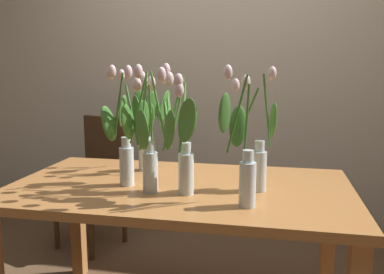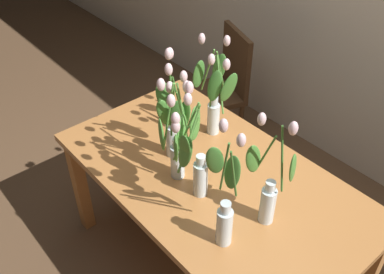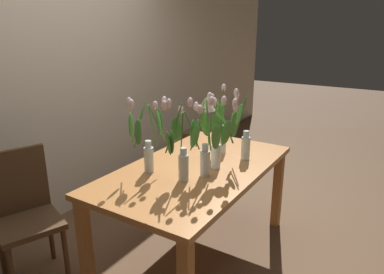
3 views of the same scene
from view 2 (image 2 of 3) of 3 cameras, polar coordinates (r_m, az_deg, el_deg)
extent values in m
plane|color=brown|center=(2.72, 2.17, -16.26)|extent=(18.00, 18.00, 0.00)
cube|color=#B7753D|center=(2.17, 2.62, -5.23)|extent=(1.60, 0.90, 0.04)
cube|color=#B7753D|center=(2.74, -14.46, -6.23)|extent=(0.07, 0.07, 0.70)
cube|color=#B7753D|center=(3.03, -1.65, 0.36)|extent=(0.07, 0.07, 0.70)
cube|color=#B7753D|center=(2.42, 22.17, -16.30)|extent=(0.07, 0.07, 0.70)
cylinder|color=silver|center=(2.09, -1.91, -3.26)|extent=(0.07, 0.07, 0.18)
cylinder|color=silver|center=(2.02, -1.98, -0.82)|extent=(0.04, 0.04, 0.05)
cylinder|color=silver|center=(2.11, -1.89, -3.87)|extent=(0.06, 0.06, 0.11)
cylinder|color=#56933D|center=(1.97, -2.55, 3.92)|extent=(0.10, 0.05, 0.32)
ellipsoid|color=silver|center=(1.93, -3.09, 8.85)|extent=(0.04, 0.04, 0.06)
ellipsoid|color=#4C8E38|center=(2.03, -3.56, 3.15)|extent=(0.05, 0.12, 0.18)
cylinder|color=#56933D|center=(1.95, -1.28, 2.80)|extent=(0.02, 0.07, 0.28)
ellipsoid|color=silver|center=(1.89, -0.72, 6.65)|extent=(0.04, 0.04, 0.06)
ellipsoid|color=#4C8E38|center=(2.01, -1.06, 2.89)|extent=(0.10, 0.04, 0.18)
cylinder|color=#56933D|center=(1.91, -3.10, 2.74)|extent=(0.03, 0.06, 0.33)
ellipsoid|color=silver|center=(1.81, -4.10, 6.87)|extent=(0.04, 0.04, 0.06)
ellipsoid|color=#4C8E38|center=(1.93, -4.03, 0.29)|extent=(0.08, 0.05, 0.17)
cylinder|color=#56933D|center=(1.89, -1.12, 2.50)|extent=(0.07, 0.02, 0.33)
ellipsoid|color=silver|center=(1.78, -0.36, 6.49)|extent=(0.04, 0.04, 0.06)
ellipsoid|color=#4C8E38|center=(1.90, 0.39, 1.82)|extent=(0.04, 0.09, 0.18)
cylinder|color=silver|center=(2.00, 1.12, -5.55)|extent=(0.07, 0.07, 0.18)
cylinder|color=silver|center=(1.92, 1.17, -3.08)|extent=(0.04, 0.04, 0.05)
cylinder|color=silver|center=(2.02, 1.11, -6.16)|extent=(0.06, 0.06, 0.11)
cylinder|color=#56933D|center=(1.82, -0.83, 0.58)|extent=(0.08, 0.09, 0.31)
ellipsoid|color=silver|center=(1.73, -2.77, 4.77)|extent=(0.04, 0.04, 0.06)
ellipsoid|color=#4C8E38|center=(1.84, -2.11, -1.51)|extent=(0.09, 0.08, 0.18)
cylinder|color=#56933D|center=(1.80, -0.49, -1.11)|extent=(0.01, 0.12, 0.24)
ellipsoid|color=silver|center=(1.69, -2.16, 1.39)|extent=(0.04, 0.04, 0.06)
ellipsoid|color=#4C8E38|center=(1.76, -0.88, -2.04)|extent=(0.10, 0.04, 0.18)
cylinder|color=#56933D|center=(1.79, -0.49, -0.65)|extent=(0.01, 0.12, 0.28)
ellipsoid|color=silver|center=(1.67, -2.17, 2.40)|extent=(0.04, 0.04, 0.06)
ellipsoid|color=#4C8E38|center=(1.76, -0.92, -1.63)|extent=(0.10, 0.05, 0.18)
cylinder|color=#56933D|center=(1.85, 0.24, 0.77)|extent=(0.07, 0.02, 0.30)
ellipsoid|color=silver|center=(1.77, -0.54, 4.97)|extent=(0.04, 0.04, 0.06)
ellipsoid|color=#4C8E38|center=(1.86, -1.31, 0.55)|extent=(0.06, 0.11, 0.18)
cylinder|color=silver|center=(2.21, -2.55, -0.49)|extent=(0.07, 0.07, 0.18)
cylinder|color=silver|center=(2.14, -2.64, 1.90)|extent=(0.04, 0.04, 0.05)
cylinder|color=silver|center=(2.23, -2.53, -1.09)|extent=(0.06, 0.06, 0.11)
cylinder|color=#3D752D|center=(2.11, -2.77, 6.35)|extent=(0.09, 0.08, 0.31)
ellipsoid|color=silver|center=(2.08, -2.91, 10.92)|extent=(0.04, 0.04, 0.06)
ellipsoid|color=#427F33|center=(2.19, -3.46, 5.19)|extent=(0.09, 0.07, 0.18)
cylinder|color=#3D752D|center=(2.07, -1.78, 4.76)|extent=(0.04, 0.05, 0.26)
ellipsoid|color=silver|center=(2.00, -1.11, 7.94)|extent=(0.04, 0.04, 0.06)
ellipsoid|color=#427F33|center=(2.09, -0.61, 5.23)|extent=(0.08, 0.07, 0.17)
cylinder|color=#3D752D|center=(2.02, -2.78, 3.94)|extent=(0.08, 0.07, 0.26)
ellipsoid|color=silver|center=(1.90, -2.93, 6.51)|extent=(0.04, 0.04, 0.06)
ellipsoid|color=#427F33|center=(1.99, -1.97, 2.88)|extent=(0.07, 0.07, 0.17)
cylinder|color=#3D752D|center=(2.09, -2.90, 6.26)|extent=(0.08, 0.05, 0.32)
ellipsoid|color=silver|center=(2.05, -3.15, 10.80)|extent=(0.04, 0.04, 0.06)
ellipsoid|color=#427F33|center=(2.17, -3.68, 5.09)|extent=(0.09, 0.10, 0.18)
cylinder|color=silver|center=(1.82, 4.26, -11.68)|extent=(0.07, 0.07, 0.18)
cylinder|color=silver|center=(1.73, 4.44, -9.24)|extent=(0.04, 0.04, 0.05)
cylinder|color=silver|center=(1.84, 4.21, -12.28)|extent=(0.06, 0.06, 0.11)
cylinder|color=#3D752D|center=(1.66, 5.49, -5.00)|extent=(0.03, 0.08, 0.29)
ellipsoid|color=silver|center=(1.59, 6.48, -0.42)|extent=(0.04, 0.04, 0.06)
ellipsoid|color=#427F33|center=(1.72, 5.32, -4.68)|extent=(0.08, 0.05, 0.17)
cylinder|color=#3D752D|center=(1.65, 4.27, -4.06)|extent=(0.09, 0.06, 0.32)
ellipsoid|color=silver|center=(1.58, 4.16, 1.51)|extent=(0.04, 0.04, 0.06)
ellipsoid|color=#427F33|center=(1.68, 3.02, -3.10)|extent=(0.07, 0.11, 0.18)
cylinder|color=silver|center=(1.92, 9.87, -8.85)|extent=(0.07, 0.07, 0.18)
cylinder|color=silver|center=(1.83, 10.26, -6.41)|extent=(0.04, 0.04, 0.05)
cylinder|color=silver|center=(1.94, 9.78, -9.46)|extent=(0.06, 0.06, 0.11)
cylinder|color=#3D752D|center=(1.72, 11.74, -2.99)|extent=(0.05, 0.02, 0.32)
ellipsoid|color=silver|center=(1.62, 13.13, 1.10)|extent=(0.04, 0.04, 0.06)
ellipsoid|color=#4C8E38|center=(1.77, 13.08, -4.00)|extent=(0.06, 0.11, 0.18)
cylinder|color=#3D752D|center=(1.78, 9.63, -2.13)|extent=(0.11, 0.04, 0.25)
ellipsoid|color=silver|center=(1.74, 9.15, 2.34)|extent=(0.04, 0.04, 0.06)
ellipsoid|color=#4C8E38|center=(1.83, 8.03, -2.89)|extent=(0.04, 0.11, 0.18)
cylinder|color=silver|center=(2.37, 2.82, 2.41)|extent=(0.07, 0.07, 0.18)
cylinder|color=silver|center=(2.30, 2.91, 4.73)|extent=(0.04, 0.04, 0.05)
cylinder|color=silver|center=(2.38, 2.80, 1.83)|extent=(0.06, 0.06, 0.11)
cylinder|color=#56933D|center=(2.20, 2.70, 7.21)|extent=(0.03, 0.05, 0.28)
ellipsoid|color=silver|center=(2.11, 2.57, 10.14)|extent=(0.04, 0.04, 0.06)
ellipsoid|color=#427F33|center=(2.16, 3.00, 6.71)|extent=(0.08, 0.08, 0.18)
cylinder|color=#56933D|center=(2.28, 3.78, 8.56)|extent=(0.05, 0.11, 0.28)
ellipsoid|color=silver|center=(2.25, 4.59, 12.48)|extent=(0.04, 0.04, 0.06)
ellipsoid|color=#427F33|center=(2.32, 3.59, 9.04)|extent=(0.10, 0.07, 0.18)
cylinder|color=#56933D|center=(2.17, 3.72, 6.85)|extent=(0.12, 0.06, 0.27)
ellipsoid|color=silver|center=(2.04, 4.55, 9.47)|extent=(0.04, 0.04, 0.06)
ellipsoid|color=#427F33|center=(2.14, 4.83, 6.48)|extent=(0.08, 0.11, 0.18)
cylinder|color=#56933D|center=(2.27, 2.06, 8.70)|extent=(0.12, 0.03, 0.29)
ellipsoid|color=silver|center=(2.24, 1.29, 12.78)|extent=(0.04, 0.04, 0.06)
ellipsoid|color=#427F33|center=(2.30, 0.88, 8.24)|extent=(0.05, 0.08, 0.18)
cube|color=#4C331E|center=(3.27, 2.68, 5.58)|extent=(0.51, 0.51, 0.04)
cylinder|color=#4C331E|center=(3.22, 0.94, -0.05)|extent=(0.04, 0.04, 0.43)
cylinder|color=#4C331E|center=(3.48, -1.10, 3.22)|extent=(0.04, 0.04, 0.43)
cylinder|color=#4C331E|center=(3.34, 6.39, 1.23)|extent=(0.04, 0.04, 0.43)
cylinder|color=#4C331E|center=(3.58, 4.03, 4.32)|extent=(0.04, 0.04, 0.43)
cube|color=#4C331E|center=(3.20, 5.83, 9.93)|extent=(0.39, 0.17, 0.46)
camera|label=1|loc=(1.37, -57.86, -30.22)|focal=38.15mm
camera|label=3|loc=(3.21, -45.70, 19.05)|focal=32.93mm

